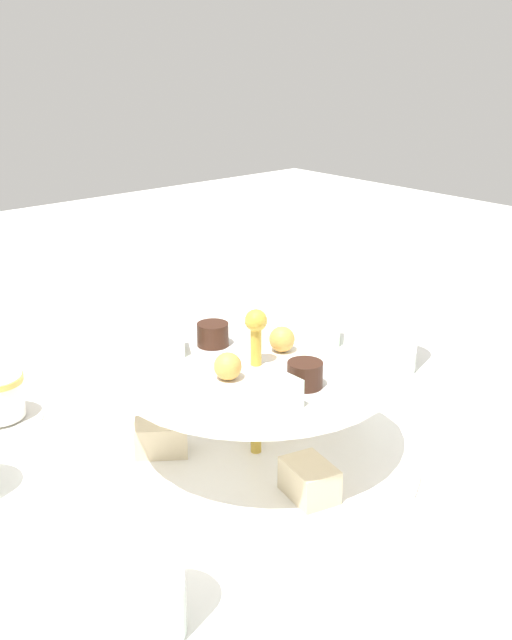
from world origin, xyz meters
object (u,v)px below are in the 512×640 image
Objects in this scene: butter_knife_right at (143,347)px; water_glass_mid_back at (138,569)px; tiered_serving_stand at (256,418)px; water_glass_tall_right at (389,314)px.

water_glass_mid_back reaches higher than butter_knife_right.
water_glass_mid_back is at bearing 76.82° from butter_knife_right.
tiered_serving_stand is at bearing 96.42° from butter_knife_right.
water_glass_mid_back is (-0.18, 0.46, -0.02)m from water_glass_tall_right.
tiered_serving_stand is 0.32m from butter_knife_right.
water_glass_tall_right is at bearing -77.06° from tiered_serving_stand.
tiered_serving_stand reaches higher than water_glass_tall_right.
tiered_serving_stand is 1.78× the size of butter_knife_right.
butter_knife_right is 1.67× the size of water_glass_mid_back.
tiered_serving_stand is 2.18× the size of water_glass_tall_right.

